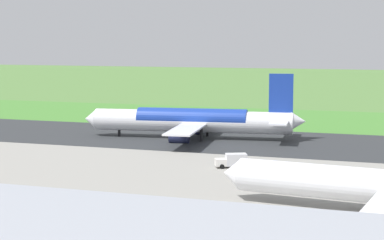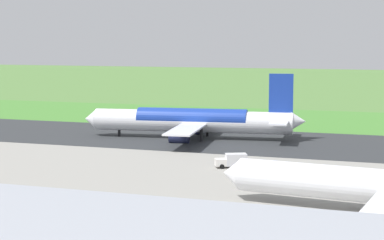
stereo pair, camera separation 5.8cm
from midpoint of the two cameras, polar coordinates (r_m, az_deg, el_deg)
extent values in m
plane|color=#547F3D|center=(165.66, -2.08, -1.46)|extent=(800.00, 800.00, 0.00)
cube|color=#2D3033|center=(165.65, -2.08, -1.45)|extent=(600.00, 39.41, 0.06)
cube|color=gray|center=(109.08, -14.37, -5.97)|extent=(440.00, 110.00, 0.05)
cube|color=#478534|center=(198.45, 1.55, -0.09)|extent=(600.00, 80.00, 0.04)
cylinder|color=white|center=(162.94, 0.01, -0.10)|extent=(48.27, 11.43, 5.20)
cone|color=white|center=(169.81, -8.45, 0.10)|extent=(3.62, 5.29, 4.94)
cone|color=white|center=(159.82, 8.90, -0.10)|extent=(4.05, 4.84, 4.42)
cube|color=#19389E|center=(159.42, 7.48, 2.25)|extent=(5.62, 1.23, 9.00)
cube|color=white|center=(154.58, 7.30, -0.23)|extent=(5.14, 9.45, 0.36)
cube|color=white|center=(165.48, 7.58, 0.22)|extent=(5.14, 9.45, 0.36)
cube|color=white|center=(152.10, -0.44, -0.75)|extent=(8.82, 22.60, 0.35)
cube|color=white|center=(173.52, 1.05, 0.18)|extent=(8.82, 22.60, 0.35)
cylinder|color=#23284C|center=(156.35, -1.07, -1.46)|extent=(4.83, 3.36, 2.80)
cylinder|color=#23284C|center=(170.89, 0.02, -0.76)|extent=(4.83, 3.36, 2.80)
cylinder|color=black|center=(167.80, -6.11, -0.80)|extent=(0.70, 0.70, 3.42)
cylinder|color=black|center=(158.80, 0.78, -1.19)|extent=(0.70, 0.70, 3.42)
cylinder|color=black|center=(166.59, 1.29, -0.82)|extent=(0.70, 0.70, 3.42)
cylinder|color=#19389E|center=(162.88, 0.01, 0.08)|extent=(26.86, 8.63, 5.23)
cone|color=white|center=(101.77, 3.38, -4.47)|extent=(3.26, 4.83, 4.55)
cube|color=black|center=(119.08, 5.51, -4.20)|extent=(2.31, 2.31, 1.30)
cube|color=silver|center=(116.29, 5.26, -4.23)|extent=(2.50, 3.92, 2.20)
cylinder|color=black|center=(119.39, 5.03, -4.48)|extent=(0.35, 0.91, 0.90)
cylinder|color=black|center=(119.04, 5.98, -4.53)|extent=(0.35, 0.91, 0.90)
cylinder|color=black|center=(116.12, 4.71, -4.80)|extent=(0.35, 0.91, 0.90)
cylinder|color=black|center=(115.75, 5.68, -4.85)|extent=(0.35, 0.91, 0.90)
cube|color=silver|center=(126.20, 2.47, -3.55)|extent=(2.93, 2.93, 1.30)
cube|color=silver|center=(126.57, 3.72, -3.32)|extent=(4.42, 3.70, 2.20)
cylinder|color=black|center=(125.35, 2.53, -3.92)|extent=(0.94, 0.65, 0.90)
cylinder|color=black|center=(127.29, 2.40, -3.76)|extent=(0.94, 0.65, 0.90)
cylinder|color=black|center=(125.90, 4.07, -3.89)|extent=(0.94, 0.65, 0.90)
cylinder|color=black|center=(127.84, 3.91, -3.72)|extent=(0.94, 0.65, 0.90)
cylinder|color=slate|center=(195.19, 4.44, 0.09)|extent=(0.10, 0.10, 2.15)
cube|color=red|center=(195.06, 4.44, 0.49)|extent=(0.60, 0.04, 0.60)
cone|color=orange|center=(195.82, 3.35, -0.12)|extent=(0.40, 0.40, 0.55)
camera|label=1|loc=(0.03, -89.99, 0.00)|focal=63.71mm
camera|label=2|loc=(0.03, 90.01, 0.00)|focal=63.71mm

